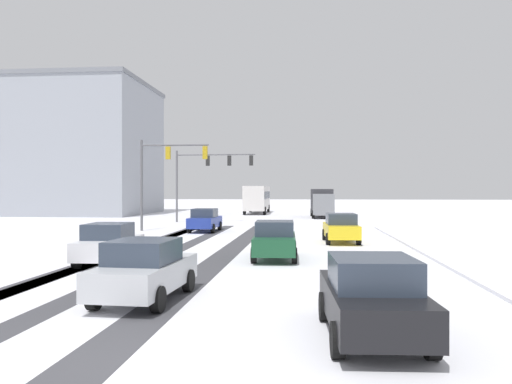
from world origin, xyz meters
TOP-DOWN VIEW (x-y plane):
  - ground_plane at (0.00, 0.00)m, footprint 300.00×300.00m
  - wheel_track_left_lane at (-3.28, 15.65)m, footprint 0.86×34.44m
  - wheel_track_right_lane at (-0.68, 15.65)m, footprint 1.15×34.44m
  - wheel_track_center at (-5.60, 15.65)m, footprint 1.04×34.44m
  - wheel_track_oncoming at (-5.49, 15.65)m, footprint 0.79×34.44m
  - sidewalk_kerb_right at (10.15, 14.09)m, footprint 4.00×34.44m
  - traffic_signal_far_left at (-5.84, 37.21)m, footprint 7.30×0.55m
  - traffic_signal_near_left at (-7.07, 27.28)m, footprint 4.97×0.46m
  - car_blue_lead at (-4.09, 26.98)m, footprint 1.89×4.13m
  - car_yellow_cab_second at (4.88, 20.41)m, footprint 1.96×4.17m
  - car_dark_green_third at (1.65, 13.22)m, footprint 1.94×4.16m
  - car_white_fourth at (-4.74, 11.13)m, footprint 2.02×4.19m
  - car_silver_fifth at (-1.28, 4.86)m, footprint 2.01×4.19m
  - car_black_sixth at (4.24, 1.96)m, footprint 2.00×4.18m
  - bus_oncoming at (-3.11, 55.30)m, footprint 2.76×11.03m
  - box_truck_delivery at (4.66, 46.56)m, footprint 2.41×7.44m
  - office_building_far_left_block at (-26.87, 51.89)m, footprint 21.36×16.28m

SIDE VIEW (x-z plane):
  - ground_plane at x=0.00m, z-range 0.00..0.00m
  - wheel_track_left_lane at x=-3.28m, z-range 0.00..0.01m
  - wheel_track_right_lane at x=-0.68m, z-range 0.00..0.01m
  - wheel_track_center at x=-5.60m, z-range 0.00..0.01m
  - wheel_track_oncoming at x=-5.49m, z-range 0.00..0.01m
  - sidewalk_kerb_right at x=10.15m, z-range 0.00..0.12m
  - car_blue_lead at x=-4.09m, z-range 0.01..1.63m
  - car_yellow_cab_second at x=4.88m, z-range 0.01..1.63m
  - car_dark_green_third at x=1.65m, z-range 0.01..1.63m
  - car_white_fourth at x=-4.74m, z-range 0.01..1.63m
  - car_silver_fifth at x=-1.28m, z-range 0.01..1.63m
  - car_black_sixth at x=4.24m, z-range 0.01..1.63m
  - box_truck_delivery at x=4.66m, z-range 0.12..3.14m
  - bus_oncoming at x=-3.11m, z-range 0.30..3.68m
  - traffic_signal_near_left at x=-7.07m, z-range 1.35..7.85m
  - traffic_signal_far_left at x=-5.84m, z-range 1.58..8.08m
  - office_building_far_left_block at x=-26.87m, z-range 0.01..15.92m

